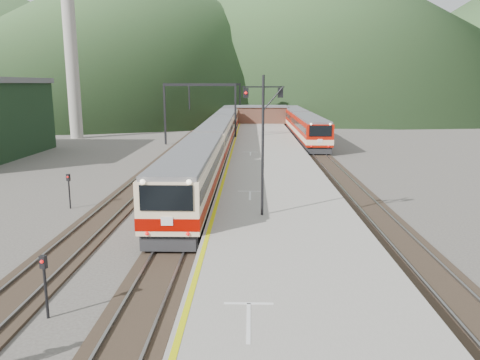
{
  "coord_description": "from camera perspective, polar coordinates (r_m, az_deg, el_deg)",
  "views": [
    {
      "loc": [
        3.84,
        -6.71,
        7.93
      ],
      "look_at": [
        3.17,
        22.01,
        2.0
      ],
      "focal_mm": 35.0,
      "sensor_mm": 36.0,
      "label": 1
    }
  ],
  "objects": [
    {
      "name": "track_main",
      "position": [
        47.53,
        -3.32,
        2.12
      ],
      "size": [
        2.6,
        200.0,
        0.23
      ],
      "color": "black",
      "rests_on": "ground"
    },
    {
      "name": "main_train",
      "position": [
        72.22,
        -1.73,
        6.99
      ],
      "size": [
        2.99,
        102.58,
        3.65
      ],
      "color": "beige",
      "rests_on": "track_main"
    },
    {
      "name": "platform",
      "position": [
        45.36,
        3.54,
        2.21
      ],
      "size": [
        8.0,
        100.0,
        1.0
      ],
      "primitive_type": "cube",
      "color": "gray",
      "rests_on": "ground"
    },
    {
      "name": "hill_b",
      "position": [
        239.98,
        8.01,
        18.64
      ],
      "size": [
        220.0,
        220.0,
        75.0
      ],
      "primitive_type": "cone",
      "color": "#334D2A",
      "rests_on": "ground"
    },
    {
      "name": "station_shed",
      "position": [
        84.9,
        2.54,
        8.03
      ],
      "size": [
        9.4,
        4.4,
        3.1
      ],
      "color": "#523326",
      "rests_on": "platform"
    },
    {
      "name": "track_second",
      "position": [
        47.98,
        10.51,
        2.04
      ],
      "size": [
        2.6,
        200.0,
        0.23
      ],
      "color": "black",
      "rests_on": "ground"
    },
    {
      "name": "second_train",
      "position": [
        72.94,
        7.41,
        6.97
      ],
      "size": [
        3.04,
        41.34,
        3.71
      ],
      "color": "#A71205",
      "rests_on": "track_second"
    },
    {
      "name": "short_signal_c",
      "position": [
        31.96,
        -20.14,
        -0.74
      ],
      "size": [
        0.25,
        0.21,
        2.27
      ],
      "color": "black",
      "rests_on": "ground"
    },
    {
      "name": "short_signal_a",
      "position": [
        17.49,
        -22.71,
        -11.0
      ],
      "size": [
        0.26,
        0.22,
        2.27
      ],
      "color": "black",
      "rests_on": "ground"
    },
    {
      "name": "track_far",
      "position": [
        48.19,
        -9.26,
        2.12
      ],
      "size": [
        2.6,
        200.0,
        0.23
      ],
      "color": "black",
      "rests_on": "ground"
    },
    {
      "name": "short_signal_b",
      "position": [
        37.37,
        -9.06,
        1.55
      ],
      "size": [
        0.25,
        0.2,
        2.27
      ],
      "color": "black",
      "rests_on": "ground"
    },
    {
      "name": "signal_mast",
      "position": [
        24.46,
        2.81,
        5.89
      ],
      "size": [
        2.18,
        0.52,
        7.37
      ],
      "color": "black",
      "rests_on": "platform"
    },
    {
      "name": "gantry_near",
      "position": [
        62.12,
        -4.92,
        9.46
      ],
      "size": [
        9.55,
        0.25,
        8.0
      ],
      "color": "black",
      "rests_on": "ground"
    },
    {
      "name": "smokestack",
      "position": [
        73.75,
        -20.04,
        16.49
      ],
      "size": [
        1.8,
        1.8,
        30.0
      ],
      "primitive_type": "cylinder",
      "color": "#9E998E",
      "rests_on": "ground"
    },
    {
      "name": "gantry_far",
      "position": [
        87.0,
        -3.12,
        10.1
      ],
      "size": [
        9.55,
        0.25,
        8.0
      ],
      "color": "black",
      "rests_on": "ground"
    },
    {
      "name": "hill_d",
      "position": [
        276.74,
        -26.15,
        14.57
      ],
      "size": [
        200.0,
        200.0,
        55.0
      ],
      "primitive_type": "cone",
      "color": "#334D2A",
      "rests_on": "ground"
    },
    {
      "name": "hill_a",
      "position": [
        202.74,
        -11.72,
        17.68
      ],
      "size": [
        180.0,
        180.0,
        60.0
      ],
      "primitive_type": "cone",
      "color": "#334D2A",
      "rests_on": "ground"
    }
  ]
}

